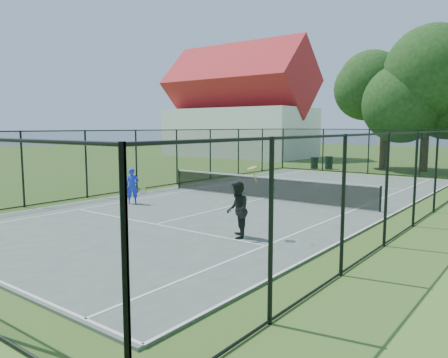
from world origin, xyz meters
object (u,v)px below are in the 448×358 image
Objects in this scene: player_black at (237,210)px; player_blue at (132,186)px; tennis_net at (264,186)px; trash_bin_left at (314,163)px; trash_bin_right at (329,163)px.

player_blue is at bearing 164.24° from player_black.
tennis_net reaches higher than trash_bin_left.
player_blue reaches higher than trash_bin_left.
tennis_net is 14.84m from trash_bin_right.
trash_bin_left is 0.90× the size of trash_bin_right.
trash_bin_left is 0.60× the size of player_blue.
player_blue reaches higher than trash_bin_right.
trash_bin_left is at bearing 93.11° from player_blue.
trash_bin_left is at bearing 107.45° from tennis_net.
tennis_net is 10.49× the size of trash_bin_right.
tennis_net is at bearing 51.46° from player_blue.
player_black is at bearing -72.64° from trash_bin_right.
trash_bin_right is at bearing 103.30° from tennis_net.
player_blue reaches higher than tennis_net.
player_black is at bearing -69.80° from trash_bin_left.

